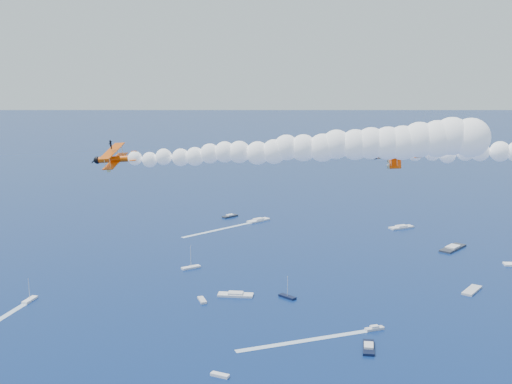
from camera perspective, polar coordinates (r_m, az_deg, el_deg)
The scene contains 5 objects.
biplane_lead at distance 111.93m, azimuth 12.14°, elevation 3.18°, with size 8.12×9.11×5.49m, color #EC4F04, non-canonical shape.
biplane_trail at distance 113.14m, azimuth -12.01°, elevation 2.81°, with size 7.82×8.78×5.29m, color #D74A04, non-canonical shape.
smoke_trail_trail at distance 106.57m, azimuth 3.52°, elevation 3.78°, with size 55.93×28.70×10.81m, color white, non-canonical shape.
spectator_boats at distance 223.79m, azimuth 14.58°, elevation -8.13°, with size 216.25×177.41×0.70m.
boat_wakes at distance 220.18m, azimuth -7.07°, elevation -8.26°, with size 105.91×160.24×0.04m.
Camera 1 is at (62.66, -73.24, 73.47)m, focal length 46.04 mm.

